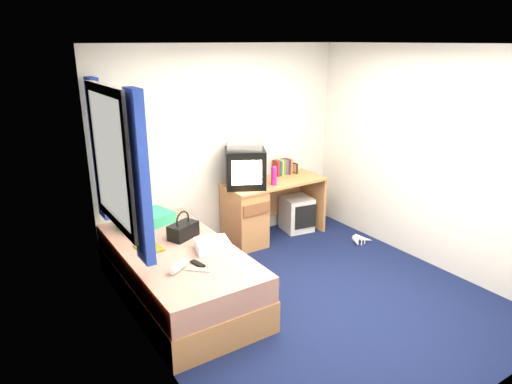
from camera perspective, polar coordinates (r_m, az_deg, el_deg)
ground at (r=4.69m, az=6.87°, el=-12.87°), size 3.40×3.40×0.00m
room_shell at (r=4.13m, az=7.64°, el=4.61°), size 3.40×3.40×3.40m
bed at (r=4.57m, az=-9.65°, el=-10.02°), size 1.01×2.00×0.54m
pillow at (r=5.03m, az=-13.56°, el=-3.42°), size 0.62×0.48×0.12m
desk at (r=5.70m, az=-0.05°, el=-2.31°), size 1.30×0.55×0.75m
storage_cube at (r=6.11m, az=5.11°, el=-2.71°), size 0.42×0.42×0.45m
crt_tv at (r=5.45m, az=-1.33°, el=3.05°), size 0.61×0.59×0.46m
vcr at (r=5.39m, az=-1.36°, el=5.82°), size 0.50×0.47×0.08m
book_row at (r=5.98m, az=3.35°, el=3.14°), size 0.24×0.13×0.20m
picture_frame at (r=6.06m, az=4.84°, el=3.01°), size 0.02×0.12×0.14m
pink_water_bottle at (r=5.53m, az=2.26°, el=1.94°), size 0.08×0.08×0.21m
aerosol_can at (r=5.62m, az=0.79°, el=2.09°), size 0.06×0.06×0.19m
handbag at (r=4.63m, az=-9.09°, el=-4.71°), size 0.35×0.28×0.28m
towel at (r=4.35m, az=-5.48°, el=-6.64°), size 0.36×0.32×0.10m
magazine at (r=4.50m, az=-13.26°, el=-6.80°), size 0.23×0.30×0.01m
water_bottle at (r=4.04m, az=-9.69°, el=-9.18°), size 0.21×0.16×0.07m
colour_swatch_fan at (r=4.02m, az=-7.24°, el=-9.60°), size 0.20×0.19×0.01m
remote_control at (r=4.11m, az=-7.31°, el=-8.89°), size 0.08×0.17×0.02m
window_assembly at (r=4.20m, az=-17.21°, el=3.69°), size 0.11×1.42×1.40m
white_heels at (r=5.90m, az=12.89°, el=-5.89°), size 0.33×0.25×0.09m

